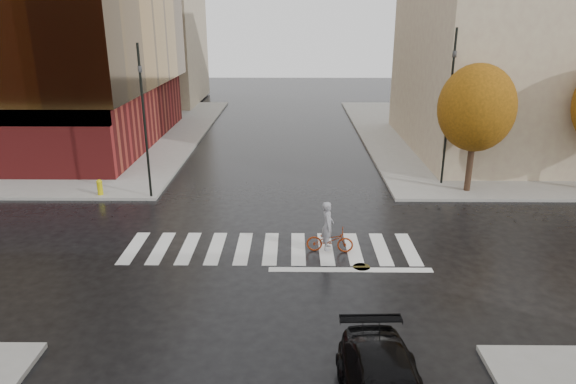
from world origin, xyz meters
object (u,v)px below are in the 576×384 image
cyclist (329,235)px  traffic_light_nw (144,112)px  traffic_light_ne (450,96)px  fire_hydrant (100,186)px

cyclist → traffic_light_nw: traffic_light_nw is taller
cyclist → traffic_light_nw: 11.15m
traffic_light_ne → fire_hydrant: size_ratio=9.97×
cyclist → traffic_light_nw: size_ratio=0.28×
traffic_light_ne → fire_hydrant: traffic_light_ne is taller
traffic_light_nw → fire_hydrant: 4.66m
cyclist → fire_hydrant: size_ratio=2.56×
traffic_light_ne → fire_hydrant: 18.57m
traffic_light_ne → fire_hydrant: (-17.95, -2.13, -4.27)m
traffic_light_nw → traffic_light_ne: bearing=90.0°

